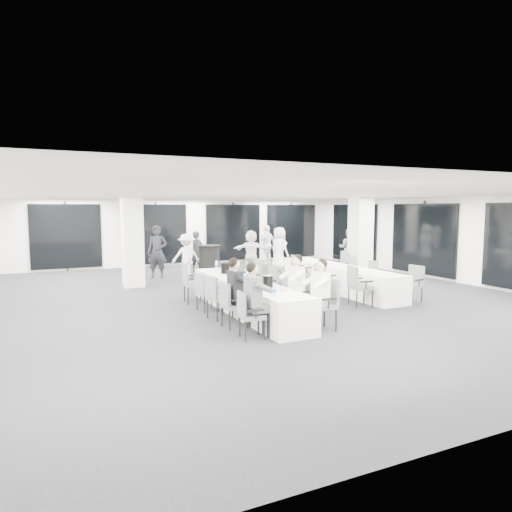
# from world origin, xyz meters

# --- Properties ---
(room) EXTENTS (14.04, 16.04, 2.84)m
(room) POSITION_xyz_m (0.89, 1.11, 1.39)
(room) COLOR black
(room) RESTS_ON ground
(column_left) EXTENTS (0.60, 0.60, 2.80)m
(column_left) POSITION_xyz_m (-2.80, 3.20, 1.40)
(column_left) COLOR white
(column_left) RESTS_ON floor
(column_right) EXTENTS (0.60, 0.60, 2.80)m
(column_right) POSITION_xyz_m (4.20, 1.00, 1.40)
(column_right) COLOR white
(column_right) RESTS_ON floor
(banquet_table_main) EXTENTS (0.90, 5.00, 0.75)m
(banquet_table_main) POSITION_xyz_m (-1.05, -1.57, 0.38)
(banquet_table_main) COLOR silver
(banquet_table_main) RESTS_ON floor
(banquet_table_side) EXTENTS (0.90, 5.00, 0.75)m
(banquet_table_side) POSITION_xyz_m (2.57, -0.14, 0.38)
(banquet_table_side) COLOR silver
(banquet_table_side) RESTS_ON floor
(cocktail_table) EXTENTS (0.82, 0.82, 1.14)m
(cocktail_table) POSITION_xyz_m (-0.02, 4.02, 0.58)
(cocktail_table) COLOR black
(cocktail_table) RESTS_ON floor
(chair_main_left_near) EXTENTS (0.50, 0.54, 0.89)m
(chair_main_left_near) POSITION_xyz_m (-1.88, -3.54, 0.51)
(chair_main_left_near) COLOR #575A5F
(chair_main_left_near) RESTS_ON floor
(chair_main_left_second) EXTENTS (0.50, 0.55, 0.94)m
(chair_main_left_second) POSITION_xyz_m (-1.88, -2.68, 0.54)
(chair_main_left_second) COLOR #575A5F
(chair_main_left_second) RESTS_ON floor
(chair_main_left_mid) EXTENTS (0.58, 0.61, 0.96)m
(chair_main_left_mid) POSITION_xyz_m (-1.88, -1.84, 0.55)
(chair_main_left_mid) COLOR #575A5F
(chair_main_left_mid) RESTS_ON floor
(chair_main_left_fourth) EXTENTS (0.52, 0.56, 0.92)m
(chair_main_left_fourth) POSITION_xyz_m (-1.88, -1.02, 0.52)
(chair_main_left_fourth) COLOR #575A5F
(chair_main_left_fourth) RESTS_ON floor
(chair_main_left_far) EXTENTS (0.56, 0.61, 1.03)m
(chair_main_left_far) POSITION_xyz_m (-1.89, 0.07, 0.59)
(chair_main_left_far) COLOR #575A5F
(chair_main_left_far) RESTS_ON floor
(chair_main_right_near) EXTENTS (0.54, 0.60, 1.04)m
(chair_main_right_near) POSITION_xyz_m (-0.21, -3.59, 0.59)
(chair_main_right_near) COLOR #575A5F
(chair_main_right_near) RESTS_ON floor
(chair_main_right_second) EXTENTS (0.56, 0.61, 1.00)m
(chair_main_right_second) POSITION_xyz_m (-0.21, -2.64, 0.57)
(chair_main_right_second) COLOR #575A5F
(chair_main_right_second) RESTS_ON floor
(chair_main_right_mid) EXTENTS (0.51, 0.56, 0.95)m
(chair_main_right_mid) POSITION_xyz_m (-0.22, -1.85, 0.54)
(chair_main_right_mid) COLOR #575A5F
(chair_main_right_mid) RESTS_ON floor
(chair_main_right_fourth) EXTENTS (0.51, 0.58, 1.01)m
(chair_main_right_fourth) POSITION_xyz_m (-0.21, -1.02, 0.57)
(chair_main_right_fourth) COLOR #575A5F
(chair_main_right_fourth) RESTS_ON floor
(chair_main_right_far) EXTENTS (0.56, 0.61, 1.03)m
(chair_main_right_far) POSITION_xyz_m (-0.21, -0.08, 0.59)
(chair_main_right_far) COLOR #575A5F
(chair_main_right_far) RESTS_ON floor
(chair_side_left_near) EXTENTS (0.59, 0.63, 1.01)m
(chair_side_left_near) POSITION_xyz_m (1.73, -2.11, 0.58)
(chair_side_left_near) COLOR #575A5F
(chair_side_left_near) RESTS_ON floor
(chair_side_left_mid) EXTENTS (0.52, 0.56, 0.91)m
(chair_side_left_mid) POSITION_xyz_m (1.74, -0.57, 0.52)
(chair_side_left_mid) COLOR #575A5F
(chair_side_left_mid) RESTS_ON floor
(chair_side_left_far) EXTENTS (0.53, 0.59, 1.01)m
(chair_side_left_far) POSITION_xyz_m (1.73, 0.72, 0.58)
(chair_side_left_far) COLOR #575A5F
(chair_side_left_far) RESTS_ON floor
(chair_side_right_near) EXTENTS (0.55, 0.58, 0.95)m
(chair_side_right_near) POSITION_xyz_m (3.40, -2.25, 0.54)
(chair_side_right_near) COLOR #575A5F
(chair_side_right_near) RESTS_ON floor
(chair_side_right_mid) EXTENTS (0.49, 0.53, 0.89)m
(chair_side_right_mid) POSITION_xyz_m (3.40, -0.50, 0.51)
(chair_side_right_mid) COLOR #575A5F
(chair_side_right_mid) RESTS_ON floor
(chair_side_right_far) EXTENTS (0.59, 0.64, 1.04)m
(chair_side_right_far) POSITION_xyz_m (3.41, 0.95, 0.59)
(chair_side_right_far) COLOR #575A5F
(chair_side_right_far) RESTS_ON floor
(seated_guest_a) EXTENTS (0.50, 0.38, 1.44)m
(seated_guest_a) POSITION_xyz_m (-1.72, -3.55, 0.81)
(seated_guest_a) COLOR #525459
(seated_guest_a) RESTS_ON floor
(seated_guest_b) EXTENTS (0.50, 0.38, 1.44)m
(seated_guest_b) POSITION_xyz_m (-1.72, -2.67, 0.81)
(seated_guest_b) COLOR black
(seated_guest_b) RESTS_ON floor
(seated_guest_c) EXTENTS (0.50, 0.38, 1.44)m
(seated_guest_c) POSITION_xyz_m (-0.38, -3.59, 0.81)
(seated_guest_c) COLOR white
(seated_guest_c) RESTS_ON floor
(seated_guest_d) EXTENTS (0.50, 0.38, 1.44)m
(seated_guest_d) POSITION_xyz_m (-0.38, -2.63, 0.81)
(seated_guest_d) COLOR white
(seated_guest_d) RESTS_ON floor
(standing_guest_a) EXTENTS (0.80, 0.74, 1.77)m
(standing_guest_a) POSITION_xyz_m (-0.00, 5.49, 0.89)
(standing_guest_a) COLOR black
(standing_guest_a) RESTS_ON floor
(standing_guest_c) EXTENTS (1.17, 0.68, 1.73)m
(standing_guest_c) POSITION_xyz_m (-0.75, 4.43, 0.87)
(standing_guest_c) COLOR white
(standing_guest_c) RESTS_ON floor
(standing_guest_d) EXTENTS (1.30, 1.03, 1.94)m
(standing_guest_d) POSITION_xyz_m (3.52, 6.58, 0.97)
(standing_guest_d) COLOR white
(standing_guest_d) RESTS_ON floor
(standing_guest_e) EXTENTS (0.81, 1.05, 1.93)m
(standing_guest_e) POSITION_xyz_m (3.08, 4.60, 0.96)
(standing_guest_e) COLOR white
(standing_guest_e) RESTS_ON floor
(standing_guest_f) EXTENTS (1.72, 1.45, 1.79)m
(standing_guest_f) POSITION_xyz_m (2.05, 4.99, 0.90)
(standing_guest_f) COLOR white
(standing_guest_f) RESTS_ON floor
(standing_guest_g) EXTENTS (0.94, 0.86, 2.09)m
(standing_guest_g) POSITION_xyz_m (-1.73, 4.59, 1.05)
(standing_guest_g) COLOR black
(standing_guest_g) RESTS_ON floor
(standing_guest_h) EXTENTS (0.97, 0.99, 1.79)m
(standing_guest_h) POSITION_xyz_m (6.20, 4.36, 0.90)
(standing_guest_h) COLOR #525459
(standing_guest_h) RESTS_ON floor
(ice_bucket_near) EXTENTS (0.23, 0.23, 0.26)m
(ice_bucket_near) POSITION_xyz_m (-0.96, -2.53, 0.88)
(ice_bucket_near) COLOR black
(ice_bucket_near) RESTS_ON banquet_table_main
(ice_bucket_far) EXTENTS (0.23, 0.23, 0.26)m
(ice_bucket_far) POSITION_xyz_m (-1.05, -0.21, 0.88)
(ice_bucket_far) COLOR black
(ice_bucket_far) RESTS_ON banquet_table_main
(water_bottle_a) EXTENTS (0.07, 0.07, 0.22)m
(water_bottle_a) POSITION_xyz_m (-1.24, -3.40, 0.86)
(water_bottle_a) COLOR silver
(water_bottle_a) RESTS_ON banquet_table_main
(water_bottle_b) EXTENTS (0.07, 0.07, 0.22)m
(water_bottle_b) POSITION_xyz_m (-0.88, -1.24, 0.86)
(water_bottle_b) COLOR silver
(water_bottle_b) RESTS_ON banquet_table_main
(water_bottle_c) EXTENTS (0.08, 0.08, 0.24)m
(water_bottle_c) POSITION_xyz_m (-0.99, 0.61, 0.87)
(water_bottle_c) COLOR silver
(water_bottle_c) RESTS_ON banquet_table_main
(plate_a) EXTENTS (0.18, 0.18, 0.03)m
(plate_a) POSITION_xyz_m (-1.17, -2.93, 0.76)
(plate_a) COLOR white
(plate_a) RESTS_ON banquet_table_main
(plate_b) EXTENTS (0.20, 0.20, 0.03)m
(plate_b) POSITION_xyz_m (-0.84, -3.02, 0.76)
(plate_b) COLOR white
(plate_b) RESTS_ON banquet_table_main
(plate_c) EXTENTS (0.21, 0.21, 0.03)m
(plate_c) POSITION_xyz_m (-1.07, -1.88, 0.76)
(plate_c) COLOR white
(plate_c) RESTS_ON banquet_table_main
(wine_glass) EXTENTS (0.08, 0.08, 0.20)m
(wine_glass) POSITION_xyz_m (-0.93, -3.86, 0.90)
(wine_glass) COLOR silver
(wine_glass) RESTS_ON banquet_table_main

